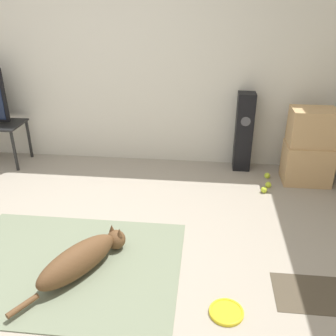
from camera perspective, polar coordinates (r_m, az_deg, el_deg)
name	(u,v)px	position (r m, az deg, el deg)	size (l,w,h in m)	color
ground_plane	(72,262)	(3.19, -14.41, -13.77)	(12.00, 12.00, 0.00)	#9E9384
wall_back	(121,56)	(4.55, -7.18, 16.51)	(8.00, 0.06, 2.55)	beige
area_rug	(67,265)	(3.17, -15.11, -14.13)	(1.79, 1.31, 0.01)	slate
dog	(82,259)	(3.00, -13.03, -13.29)	(0.62, 0.94, 0.25)	brown
frisbee	(226,312)	(2.74, 8.88, -20.84)	(0.24, 0.24, 0.03)	yellow
cardboard_box_lower	(307,163)	(4.46, 20.41, 0.67)	(0.51, 0.36, 0.45)	tan
cardboard_box_upper	(312,127)	(4.31, 21.11, 5.83)	(0.47, 0.33, 0.40)	tan
floor_speaker	(244,132)	(4.49, 11.48, 5.39)	(0.20, 0.20, 0.93)	black
tennis_ball_by_boxes	(267,176)	(4.48, 14.87, -1.12)	(0.07, 0.07, 0.07)	#C6E033
tennis_ball_near_speaker	(264,190)	(4.16, 14.42, -3.23)	(0.07, 0.07, 0.07)	#C6E033
tennis_ball_loose_on_carpet	(268,185)	(4.27, 15.03, -2.47)	(0.07, 0.07, 0.07)	#C6E033
door_mat	(329,295)	(3.06, 23.30, -17.35)	(0.78, 0.40, 0.01)	#4C4233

